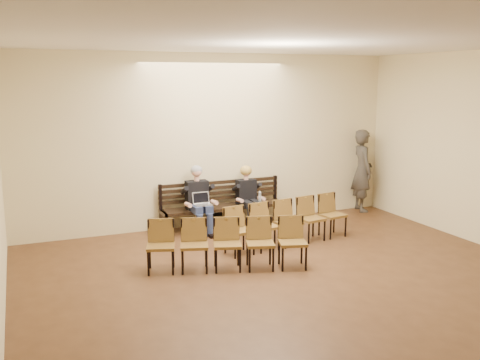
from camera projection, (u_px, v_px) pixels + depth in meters
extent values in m
plane|color=brown|center=(351.00, 321.00, 6.69)|extent=(10.00, 10.00, 0.00)
cube|color=beige|center=(213.00, 141.00, 10.89)|extent=(8.00, 0.02, 3.50)
cube|color=white|center=(363.00, 33.00, 6.03)|extent=(8.00, 10.00, 0.02)
cube|color=black|center=(224.00, 217.00, 10.89)|extent=(2.60, 0.90, 0.45)
cube|color=silver|center=(203.00, 206.00, 10.33)|extent=(0.39, 0.34, 0.24)
cylinder|color=silver|center=(260.00, 202.00, 10.73)|extent=(0.07, 0.07, 0.21)
cube|color=black|center=(217.00, 220.00, 10.96)|extent=(0.40, 0.31, 0.26)
imported|color=#3D3932|center=(362.00, 164.00, 12.12)|extent=(0.68, 0.88, 2.15)
cube|color=brown|center=(227.00, 245.00, 8.44)|extent=(2.54, 1.18, 0.82)
cube|color=brown|center=(289.00, 223.00, 9.72)|extent=(2.57, 0.82, 0.82)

